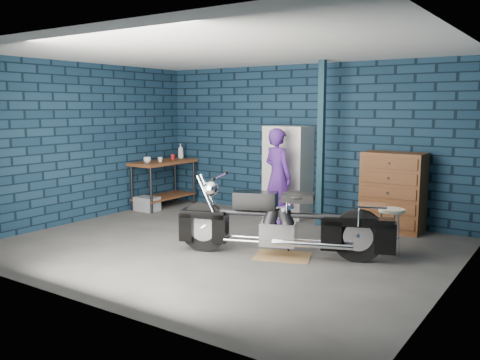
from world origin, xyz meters
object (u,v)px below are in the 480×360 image
object	(u,v)px
shop_stool	(391,232)
tool_chest	(393,192)
motorcycle	(283,217)
locker	(288,172)
person	(278,176)
workbench	(164,184)
storage_bin	(147,204)

from	to	relation	value
shop_stool	tool_chest	bearing A→B (deg)	106.97
motorcycle	shop_stool	world-z (taller)	motorcycle
motorcycle	shop_stool	xyz separation A→B (m)	(1.15, 0.88, -0.22)
tool_chest	locker	bearing A→B (deg)	180.00
locker	person	bearing A→B (deg)	-78.15
person	locker	distance (m)	0.58
workbench	storage_bin	xyz separation A→B (m)	(0.02, -0.50, -0.32)
locker	shop_stool	distance (m)	2.69
shop_stool	storage_bin	bearing A→B (deg)	176.63
person	locker	bearing A→B (deg)	-58.13
locker	shop_stool	size ratio (longest dim) A/B	2.61
storage_bin	shop_stool	bearing A→B (deg)	-3.37
workbench	locker	bearing A→B (deg)	12.40
workbench	person	size ratio (longest dim) A/B	0.87
person	shop_stool	bearing A→B (deg)	-179.23
tool_chest	shop_stool	world-z (taller)	tool_chest
tool_chest	shop_stool	size ratio (longest dim) A/B	2.01
motorcycle	locker	distance (m)	2.49
person	locker	xyz separation A→B (m)	(-0.12, 0.56, 0.01)
workbench	locker	distance (m)	2.55
storage_bin	locker	distance (m)	2.74
workbench	person	distance (m)	2.61
person	workbench	bearing A→B (deg)	19.56
workbench	locker	world-z (taller)	locker
workbench	storage_bin	distance (m)	0.59
person	shop_stool	world-z (taller)	person
motorcycle	shop_stool	size ratio (longest dim) A/B	3.88
storage_bin	tool_chest	xyz separation A→B (m)	(4.33, 1.04, 0.49)
person	motorcycle	bearing A→B (deg)	142.09
locker	shop_stool	world-z (taller)	locker
person	locker	world-z (taller)	locker
workbench	person	bearing A→B (deg)	-0.47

